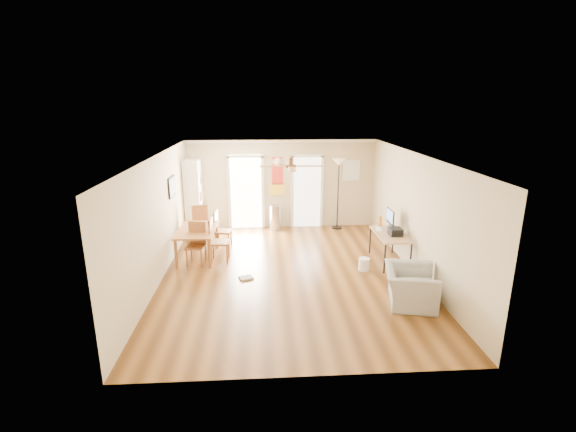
{
  "coord_description": "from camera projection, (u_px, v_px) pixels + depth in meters",
  "views": [
    {
      "loc": [
        -0.57,
        -8.29,
        3.68
      ],
      "look_at": [
        0.0,
        0.6,
        1.15
      ],
      "focal_mm": 25.42,
      "sensor_mm": 36.0,
      "label": 1
    }
  ],
  "objects": [
    {
      "name": "armchair",
      "position": [
        410.0,
        286.0,
        7.6
      ],
      "size": [
        1.13,
        1.23,
        0.68
      ],
      "primitive_type": "imported",
      "rotation": [
        0.0,
        0.0,
        1.34
      ],
      "color": "#9D9D98",
      "rests_on": "floor"
    },
    {
      "name": "crown_molding",
      "position": [
        290.0,
        158.0,
        8.3
      ],
      "size": [
        5.5,
        7.0,
        0.08
      ],
      "primitive_type": null,
      "color": "white",
      "rests_on": "wall_back"
    },
    {
      "name": "dining_chair_far",
      "position": [
        199.0,
        222.0,
        11.05
      ],
      "size": [
        0.52,
        0.52,
        1.02
      ],
      "primitive_type": null,
      "rotation": [
        0.0,
        0.0,
        3.42
      ],
      "color": "#A35C34",
      "rests_on": "floor"
    },
    {
      "name": "wall_front",
      "position": [
        308.0,
        291.0,
        5.28
      ],
      "size": [
        5.5,
        0.04,
        2.6
      ],
      "primitive_type": null,
      "color": "beige",
      "rests_on": "floor"
    },
    {
      "name": "wastebasket_b",
      "position": [
        398.0,
        287.0,
        8.03
      ],
      "size": [
        0.3,
        0.3,
        0.29
      ],
      "primitive_type": "cylinder",
      "rotation": [
        0.0,
        0.0,
        -0.24
      ],
      "color": "white",
      "rests_on": "floor"
    },
    {
      "name": "bookshelf",
      "position": [
        194.0,
        196.0,
        11.63
      ],
      "size": [
        0.65,
        1.02,
        2.1
      ],
      "primitive_type": null,
      "rotation": [
        0.0,
        0.0,
        0.26
      ],
      "color": "white",
      "rests_on": "floor"
    },
    {
      "name": "printer",
      "position": [
        395.0,
        232.0,
        9.32
      ],
      "size": [
        0.28,
        0.32,
        0.16
      ],
      "primitive_type": "cube",
      "rotation": [
        0.0,
        0.0,
        0.01
      ],
      "color": "black",
      "rests_on": "computer_desk"
    },
    {
      "name": "torchiere_lamp",
      "position": [
        338.0,
        194.0,
        11.92
      ],
      "size": [
        0.44,
        0.44,
        2.08
      ],
      "primitive_type": null,
      "rotation": [
        0.0,
        0.0,
        0.14
      ],
      "color": "black",
      "rests_on": "floor"
    },
    {
      "name": "wall_decal",
      "position": [
        277.0,
        176.0,
        11.91
      ],
      "size": [
        0.46,
        0.03,
        1.1
      ],
      "primitive_type": "cube",
      "color": "red",
      "rests_on": "wall_back"
    },
    {
      "name": "wall_left",
      "position": [
        158.0,
        219.0,
        8.47
      ],
      "size": [
        0.04,
        7.0,
        2.6
      ],
      "primitive_type": null,
      "color": "beige",
      "rests_on": "floor"
    },
    {
      "name": "trash_can",
      "position": [
        275.0,
        217.0,
        11.99
      ],
      "size": [
        0.42,
        0.42,
        0.73
      ],
      "primitive_type": "cylinder",
      "rotation": [
        0.0,
        0.0,
        -0.31
      ],
      "color": "#B7B7BA",
      "rests_on": "floor"
    },
    {
      "name": "wall_back",
      "position": [
        282.0,
        184.0,
        12.0
      ],
      "size": [
        5.5,
        0.04,
        2.6
      ],
      "primitive_type": null,
      "color": "beige",
      "rests_on": "floor"
    },
    {
      "name": "keyboard",
      "position": [
        379.0,
        229.0,
        9.76
      ],
      "size": [
        0.2,
        0.39,
        0.01
      ],
      "primitive_type": "cube",
      "rotation": [
        0.0,
        0.0,
        -0.21
      ],
      "color": "silver",
      "rests_on": "computer_desk"
    },
    {
      "name": "imac",
      "position": [
        390.0,
        219.0,
        9.74
      ],
      "size": [
        0.21,
        0.51,
        0.48
      ],
      "primitive_type": null,
      "rotation": [
        0.0,
        0.0,
        -0.29
      ],
      "color": "black",
      "rests_on": "computer_desk"
    },
    {
      "name": "ac_grille",
      "position": [
        351.0,
        170.0,
        11.99
      ],
      "size": [
        0.5,
        0.04,
        0.6
      ],
      "primitive_type": "cube",
      "color": "white",
      "rests_on": "wall_back"
    },
    {
      "name": "computer_desk",
      "position": [
        389.0,
        248.0,
        9.53
      ],
      "size": [
        0.66,
        1.32,
        0.71
      ],
      "primitive_type": null,
      "color": "#A48459",
      "rests_on": "floor"
    },
    {
      "name": "dining_chair_near",
      "position": [
        196.0,
        244.0,
        9.38
      ],
      "size": [
        0.46,
        0.46,
        0.98
      ],
      "primitive_type": null,
      "rotation": [
        0.0,
        0.0,
        -0.15
      ],
      "color": "brown",
      "rests_on": "floor"
    },
    {
      "name": "floor_cloth",
      "position": [
        246.0,
        278.0,
        8.73
      ],
      "size": [
        0.34,
        0.3,
        0.04
      ],
      "primitive_type": "cube",
      "rotation": [
        0.0,
        0.0,
        0.36
      ],
      "color": "#A5A6A0",
      "rests_on": "floor"
    },
    {
      "name": "wall_right",
      "position": [
        416.0,
        215.0,
        8.81
      ],
      "size": [
        0.04,
        7.0,
        2.6
      ],
      "primitive_type": null,
      "color": "beige",
      "rests_on": "floor"
    },
    {
      "name": "dining_table",
      "position": [
        198.0,
        243.0,
        9.81
      ],
      "size": [
        0.9,
        1.47,
        0.73
      ],
      "primitive_type": null,
      "rotation": [
        0.0,
        0.0,
        -0.02
      ],
      "color": "#A96236",
      "rests_on": "floor"
    },
    {
      "name": "orange_bottle",
      "position": [
        380.0,
        221.0,
        9.99
      ],
      "size": [
        0.08,
        0.08,
        0.24
      ],
      "primitive_type": "cylinder",
      "rotation": [
        0.0,
        0.0,
        0.02
      ],
      "color": "orange",
      "rests_on": "computer_desk"
    },
    {
      "name": "kitchen_doorway",
      "position": [
        246.0,
        193.0,
        11.99
      ],
      "size": [
        0.9,
        0.1,
        2.1
      ],
      "primitive_type": null,
      "color": "white",
      "rests_on": "wall_back"
    },
    {
      "name": "ceiling_fan",
      "position": [
        291.0,
        166.0,
        8.05
      ],
      "size": [
        1.24,
        1.24,
        0.2
      ],
      "primitive_type": null,
      "color": "#593819",
      "rests_on": "ceiling"
    },
    {
      "name": "framed_poster",
      "position": [
        172.0,
        187.0,
        9.71
      ],
      "size": [
        0.04,
        0.66,
        0.48
      ],
      "primitive_type": "cube",
      "color": "black",
      "rests_on": "wall_left"
    },
    {
      "name": "dining_chair_right_b",
      "position": [
        220.0,
        240.0,
        9.59
      ],
      "size": [
        0.44,
        0.44,
        1.04
      ],
      "primitive_type": null,
      "rotation": [
        0.0,
        0.0,
        1.55
      ],
      "color": "olive",
      "rests_on": "floor"
    },
    {
      "name": "dining_chair_right_a",
      "position": [
        223.0,
        229.0,
        10.5
      ],
      "size": [
        0.43,
        0.43,
        0.96
      ],
      "primitive_type": null,
      "rotation": [
        0.0,
        0.0,
        1.46
      ],
      "color": "#995E31",
      "rests_on": "floor"
    },
    {
      "name": "ceiling",
      "position": [
        290.0,
        156.0,
        8.29
      ],
      "size": [
        5.5,
        7.0,
        0.0
      ],
      "primitive_type": null,
      "color": "silver",
      "rests_on": "floor"
    },
    {
      "name": "bathroom_doorway",
      "position": [
        307.0,
        192.0,
        12.1
      ],
      "size": [
        0.8,
        0.1,
        2.1
      ],
      "primitive_type": null,
      "color": "white",
      "rests_on": "wall_back"
    },
    {
      "name": "floor",
      "position": [
        290.0,
        273.0,
        9.0
      ],
      "size": [
        7.0,
        7.0,
        0.0
      ],
      "primitive_type": "plane",
      "color": "brown",
      "rests_on": "ground"
    },
    {
      "name": "wastebasket_a",
      "position": [
        364.0,
        264.0,
        9.14
      ],
      "size": [
        0.28,
        0.28,
        0.28
      ],
      "primitive_type": "cylinder",
      "rotation": [
        0.0,
        0.0,
        -0.14
      ],
      "color": "white",
      "rests_on": "floor"
    }
  ]
}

